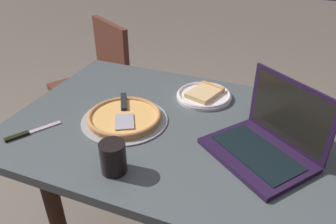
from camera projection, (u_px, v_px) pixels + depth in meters
The scene contains 7 objects.
dining_table at pixel (169, 146), 1.34m from camera, with size 1.21×0.87×0.77m.
laptop at pixel (267, 141), 1.11m from camera, with size 0.42×0.40×0.25m.
pizza_plate at pixel (204, 95), 1.46m from camera, with size 0.24×0.24×0.04m.
pizza_tray at pixel (124, 117), 1.30m from camera, with size 0.34×0.34×0.04m.
table_knife at pixel (28, 133), 1.23m from camera, with size 0.12×0.19×0.01m.
drink_cup at pixel (113, 157), 1.03m from camera, with size 0.08×0.08×0.11m.
chair_near at pixel (98, 79), 2.22m from camera, with size 0.57×0.57×0.87m.
Camera 1 is at (-0.40, 0.99, 1.49)m, focal length 35.65 mm.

